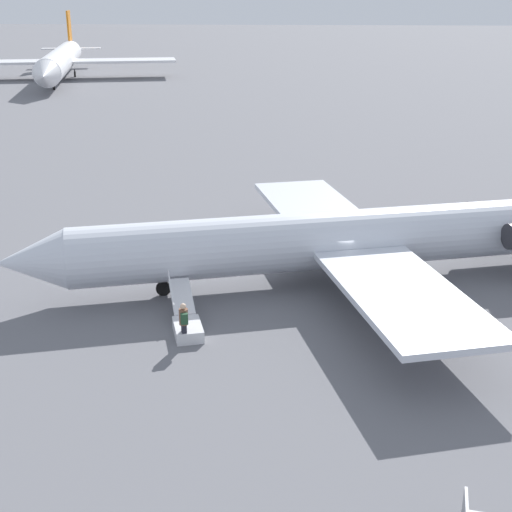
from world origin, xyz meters
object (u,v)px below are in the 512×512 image
at_px(airplane_main, 346,238).
at_px(boarding_stairs, 187,323).
at_px(airplane_far_right, 61,60).
at_px(passenger, 184,321).

relative_size(airplane_main, boarding_stairs, 7.25).
height_order(airplane_far_right, boarding_stairs, airplane_far_right).
distance_m(airplane_far_right, passenger, 97.48).
xyz_separation_m(airplane_far_right, boarding_stairs, (-35.67, 89.50, -2.64)).
bearing_deg(airplane_main, airplane_far_right, -79.79).
height_order(boarding_stairs, passenger, boarding_stairs).
height_order(airplane_main, boarding_stairs, airplane_main).
relative_size(airplane_main, airplane_far_right, 0.63).
relative_size(airplane_far_right, passenger, 27.54).
height_order(airplane_main, passenger, airplane_main).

